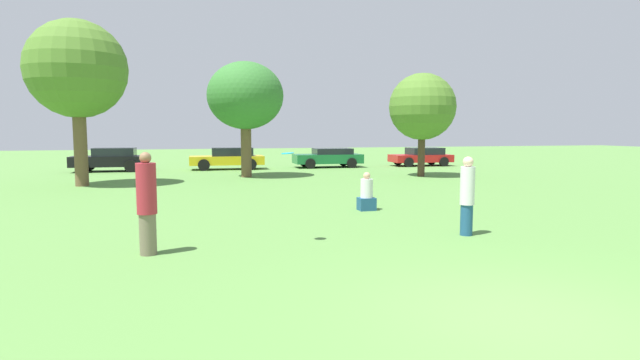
# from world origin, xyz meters

# --- Properties ---
(ground_plane) EXTENTS (120.00, 120.00, 0.00)m
(ground_plane) POSITION_xyz_m (0.00, 0.00, 0.00)
(ground_plane) COLOR #54843D
(person_thrower) EXTENTS (0.36, 0.36, 1.91)m
(person_thrower) POSITION_xyz_m (-4.68, 4.60, 0.96)
(person_thrower) COLOR #726651
(person_thrower) RESTS_ON ground
(person_catcher) EXTENTS (0.31, 0.31, 1.74)m
(person_catcher) POSITION_xyz_m (1.97, 4.58, 0.89)
(person_catcher) COLOR navy
(person_catcher) RESTS_ON ground
(frisbee) EXTENTS (0.25, 0.25, 0.04)m
(frisbee) POSITION_xyz_m (-1.99, 4.79, 1.85)
(frisbee) COLOR #19B2D8
(bystander_sitting) EXTENTS (0.48, 0.40, 1.11)m
(bystander_sitting) POSITION_xyz_m (1.07, 8.43, 0.45)
(bystander_sitting) COLOR navy
(bystander_sitting) RESTS_ON ground
(tree_0) EXTENTS (3.99, 3.99, 6.81)m
(tree_0) POSITION_xyz_m (-8.15, 17.56, 4.76)
(tree_0) COLOR brown
(tree_0) RESTS_ON ground
(tree_1) EXTENTS (3.74, 3.74, 5.67)m
(tree_1) POSITION_xyz_m (-1.03, 19.81, 3.98)
(tree_1) COLOR brown
(tree_1) RESTS_ON ground
(tree_2) EXTENTS (3.32, 3.32, 5.16)m
(tree_2) POSITION_xyz_m (7.51, 17.80, 3.48)
(tree_2) COLOR #473323
(tree_2) RESTS_ON ground
(parked_car_black) EXTENTS (4.06, 2.01, 1.34)m
(parked_car_black) POSITION_xyz_m (-8.03, 25.27, 0.70)
(parked_car_black) COLOR black
(parked_car_black) RESTS_ON ground
(parked_car_yellow) EXTENTS (4.38, 1.95, 1.30)m
(parked_car_yellow) POSITION_xyz_m (-1.47, 25.06, 0.68)
(parked_car_yellow) COLOR gold
(parked_car_yellow) RESTS_ON ground
(parked_car_green) EXTENTS (4.29, 2.13, 1.20)m
(parked_car_green) POSITION_xyz_m (4.78, 25.12, 0.64)
(parked_car_green) COLOR #196633
(parked_car_green) RESTS_ON ground
(parked_car_red) EXTENTS (3.99, 2.09, 1.19)m
(parked_car_red) POSITION_xyz_m (11.08, 24.82, 0.62)
(parked_car_red) COLOR red
(parked_car_red) RESTS_ON ground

